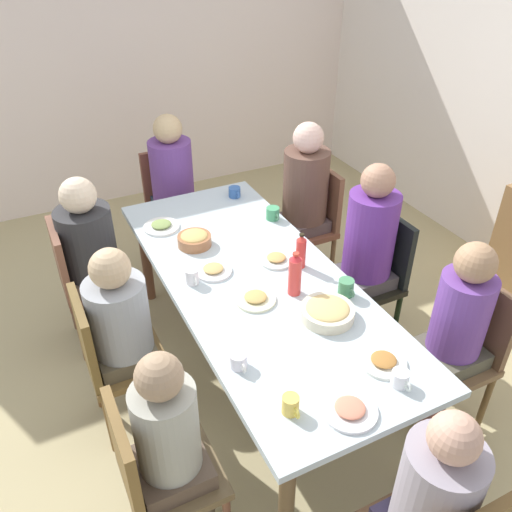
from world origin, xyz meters
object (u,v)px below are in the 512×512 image
(chair_0, at_px, (172,200))
(chair_1, at_px, (111,356))
(person_4, at_px, (430,501))
(plate_0, at_px, (276,259))
(person_5, at_px, (304,191))
(bottle_1, at_px, (295,274))
(bowl_1, at_px, (194,239))
(cup_6, at_px, (192,277))
(person_3, at_px, (456,325))
(chair_6, at_px, (82,279))
(person_7, at_px, (172,441))
(person_0, at_px, (173,178))
(chair_5, at_px, (313,219))
(bowl_0, at_px, (327,311))
(plate_5, at_px, (383,362))
(cup_2, at_px, (346,288))
(chair_2, at_px, (375,273))
(cup_5, at_px, (273,213))
(person_6, at_px, (90,247))
(cup_3, at_px, (235,192))
(bottle_0, at_px, (301,251))
(cup_1, at_px, (239,361))
(plate_3, at_px, (161,226))
(cup_4, at_px, (291,405))
(person_1, at_px, (123,325))
(cup_0, at_px, (400,379))
(plate_2, at_px, (256,299))
(chair_3, at_px, (462,348))
(plate_4, at_px, (350,410))
(plate_1, at_px, (213,270))
(chair_7, at_px, (154,474))
(dining_table, at_px, (256,288))
(person_2, at_px, (368,243))

(chair_0, distance_m, chair_1, 1.75)
(person_4, relative_size, plate_0, 5.71)
(person_5, xyz_separation_m, bottle_1, (0.97, -0.64, 0.10))
(bowl_1, distance_m, cup_6, 0.39)
(person_3, height_order, chair_6, person_3)
(person_7, bearing_deg, bottle_1, 122.20)
(person_0, relative_size, chair_5, 1.37)
(bowl_0, bearing_deg, cup_6, -138.51)
(chair_1, height_order, bowl_1, chair_1)
(plate_5, xyz_separation_m, cup_2, (-0.50, 0.13, 0.03))
(chair_2, relative_size, cup_6, 8.20)
(plate_5, bearing_deg, person_4, -21.27)
(cup_5, distance_m, bottle_1, 0.81)
(person_6, xyz_separation_m, cup_5, (0.22, 1.16, 0.06))
(chair_2, xyz_separation_m, person_4, (1.43, -0.85, 0.17))
(chair_1, xyz_separation_m, cup_3, (-0.95, 1.15, 0.27))
(person_4, bearing_deg, bottle_0, 168.87)
(chair_2, distance_m, plate_0, 0.72)
(cup_3, xyz_separation_m, cup_5, (0.40, 0.10, 0.01))
(chair_0, height_order, cup_1, chair_0)
(bottle_0, bearing_deg, plate_3, -142.80)
(person_5, height_order, bowl_1, person_5)
(person_6, height_order, cup_4, person_6)
(chair_1, bearing_deg, person_0, 149.37)
(chair_1, relative_size, chair_2, 1.00)
(person_1, relative_size, person_4, 1.00)
(chair_6, xyz_separation_m, cup_0, (1.74, 1.06, 0.27))
(plate_2, height_order, cup_4, cup_4)
(chair_1, relative_size, plate_2, 4.18)
(person_5, bearing_deg, chair_3, 3.32)
(chair_6, distance_m, person_7, 1.54)
(chair_2, bearing_deg, plate_4, -42.32)
(chair_5, xyz_separation_m, chair_6, (0.00, -1.70, 0.00))
(plate_4, height_order, bottle_1, bottle_1)
(cup_0, distance_m, bottle_1, 0.78)
(chair_6, xyz_separation_m, plate_1, (0.60, 0.66, 0.25))
(chair_7, bearing_deg, chair_0, 159.62)
(dining_table, bearing_deg, person_1, -90.00)
(person_0, xyz_separation_m, person_6, (0.67, -0.76, -0.02))
(plate_0, bearing_deg, plate_4, -12.58)
(cup_0, bearing_deg, person_2, 150.77)
(chair_3, height_order, plate_4, chair_3)
(cup_3, bearing_deg, cup_1, -23.66)
(dining_table, distance_m, person_0, 1.44)
(person_6, height_order, plate_3, person_6)
(chair_5, height_order, person_5, person_5)
(person_5, bearing_deg, cup_5, -59.59)
(chair_3, relative_size, person_3, 0.76)
(person_2, xyz_separation_m, cup_2, (0.35, -0.40, 0.03))
(plate_4, bearing_deg, plate_3, -172.33)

